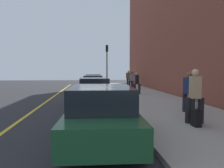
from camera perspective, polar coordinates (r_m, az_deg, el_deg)
name	(u,v)px	position (r m, az deg, el deg)	size (l,w,h in m)	color
ground_plane	(96,95)	(16.86, -4.25, -3.04)	(56.00, 56.00, 0.00)	#28282B
sidewalk	(137,94)	(17.26, 6.78, -2.65)	(28.00, 4.60, 0.15)	#A39E93
building_facade	(172,0)	(18.81, 15.72, 20.63)	(32.00, 0.80, 15.00)	brown
lane_stripe_centre	(54,96)	(17.07, -15.06, -3.06)	(28.00, 0.14, 0.01)	gold
snow_bank_curb	(101,88)	(22.05, -2.83, -1.20)	(4.30, 0.56, 0.22)	white
parked_car_green	(101,113)	(5.98, -2.89, -7.76)	(4.57, 2.03, 1.51)	black
parked_car_maroon	(93,91)	(12.69, -4.96, -1.77)	(4.54, 2.02, 1.51)	black
parked_car_red	(93,84)	(19.28, -5.01, 0.04)	(4.26, 2.02, 1.51)	black
parked_car_charcoal	(93,81)	(24.78, -5.00, 0.81)	(4.14, 1.97, 1.51)	black
pedestrian_brown_coat	(128,78)	(25.04, 4.41, 1.66)	(0.56, 0.56, 1.80)	black
pedestrian_navy_coat	(189,91)	(9.71, 19.78, -1.75)	(0.50, 0.55, 1.73)	black
pedestrian_grey_coat	(132,80)	(21.14, 5.39, 1.18)	(0.57, 0.46, 1.72)	black
pedestrian_tan_coat	(195,94)	(7.76, 21.19, -2.61)	(0.56, 0.59, 1.84)	black
pedestrian_black_coat	(137,82)	(16.49, 6.67, 0.40)	(0.49, 0.54, 1.66)	black
traffic_light_pole	(107,59)	(23.21, -1.36, 6.67)	(0.35, 0.26, 4.52)	#2D2D19
rolling_suitcase	(196,118)	(7.43, 21.51, -8.38)	(0.34, 0.22, 0.91)	black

